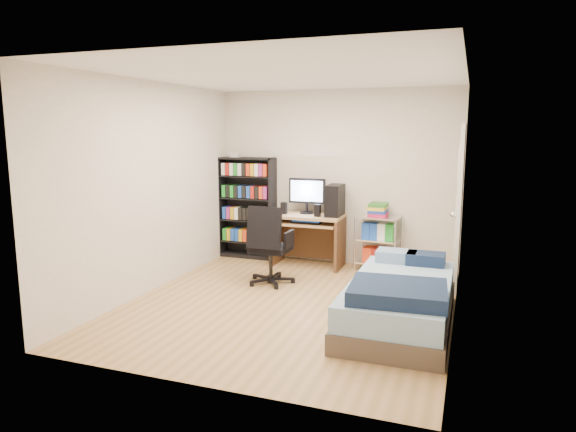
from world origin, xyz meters
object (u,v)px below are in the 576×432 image
at_px(media_shelf, 247,206).
at_px(computer_desk, 316,219).
at_px(office_chair, 270,259).
at_px(bed, 400,300).

bearing_deg(media_shelf, computer_desk, -7.03).
relative_size(media_shelf, office_chair, 1.57).
relative_size(media_shelf, computer_desk, 1.27).
relative_size(media_shelf, bed, 0.80).
bearing_deg(computer_desk, media_shelf, 172.97).
height_order(media_shelf, bed, media_shelf).
bearing_deg(computer_desk, office_chair, -105.08).
bearing_deg(media_shelf, bed, -38.39).
height_order(computer_desk, bed, computer_desk).
distance_m(media_shelf, office_chair, 1.54).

